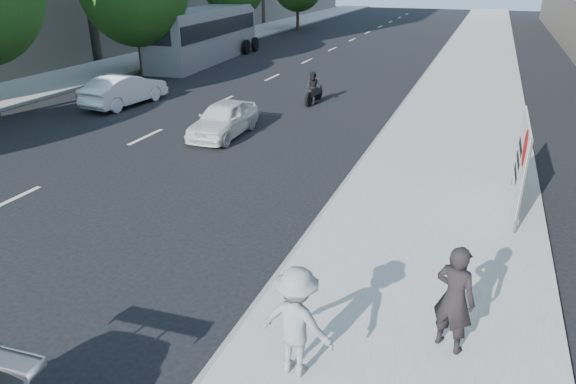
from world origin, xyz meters
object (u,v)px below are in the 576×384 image
at_px(jogger, 297,322).
at_px(protest_banner, 521,159).
at_px(pedestrian_woman, 454,299).
at_px(white_sedan_near, 223,119).
at_px(motorcycle, 313,89).
at_px(bus, 206,35).
at_px(white_sedan_mid, 125,90).

height_order(jogger, protest_banner, protest_banner).
bearing_deg(pedestrian_woman, jogger, 58.02).
distance_m(pedestrian_woman, white_sedan_near, 12.56).
height_order(jogger, motorcycle, jogger).
relative_size(pedestrian_woman, motorcycle, 0.87).
bearing_deg(bus, protest_banner, -48.42).
distance_m(motorcycle, bus, 13.66).
relative_size(white_sedan_mid, motorcycle, 2.03).
height_order(protest_banner, bus, bus).
bearing_deg(jogger, white_sedan_near, -50.82).
xyz_separation_m(jogger, protest_banner, (3.08, 7.26, 0.39)).
bearing_deg(jogger, bus, -51.51).
bearing_deg(white_sedan_mid, motorcycle, -151.25).
height_order(white_sedan_near, motorcycle, motorcycle).
xyz_separation_m(pedestrian_woman, protest_banner, (1.05, 5.93, 0.36)).
bearing_deg(jogger, white_sedan_mid, -38.52).
height_order(white_sedan_near, white_sedan_mid, white_sedan_mid).
xyz_separation_m(protest_banner, motorcycle, (-8.21, 9.01, -0.76)).
distance_m(pedestrian_woman, protest_banner, 6.04).
bearing_deg(white_sedan_near, jogger, -59.08).
xyz_separation_m(jogger, bus, (-15.50, 25.11, 0.63)).
distance_m(pedestrian_woman, white_sedan_mid, 18.92).
relative_size(protest_banner, white_sedan_mid, 0.74).
xyz_separation_m(white_sedan_near, white_sedan_mid, (-6.24, 2.57, 0.06)).
relative_size(pedestrian_woman, white_sedan_mid, 0.43).
bearing_deg(motorcycle, jogger, -67.87).
distance_m(jogger, white_sedan_mid, 18.29).
height_order(jogger, bus, bus).
relative_size(jogger, protest_banner, 0.56).
bearing_deg(protest_banner, pedestrian_woman, -100.01).
bearing_deg(white_sedan_mid, white_sedan_near, 163.42).
xyz_separation_m(pedestrian_woman, white_sedan_near, (-8.65, 9.10, -0.41)).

